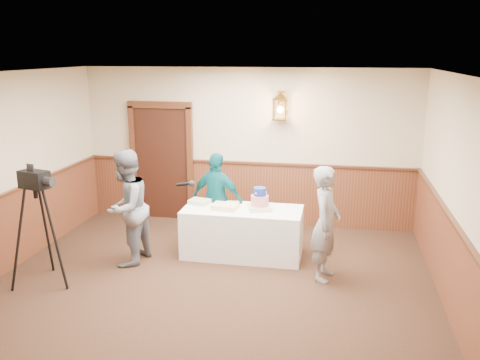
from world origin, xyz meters
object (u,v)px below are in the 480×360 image
object	(u,v)px
sheet_cake_green	(200,202)
assistant_p	(217,200)
sheet_cake_yellow	(225,207)
display_table	(242,232)
baker	(326,224)
tiered_cake	(260,201)
interviewer	(126,208)
tv_camera_rig	(40,234)

from	to	relation	value
sheet_cake_green	assistant_p	world-z (taller)	assistant_p
sheet_cake_yellow	display_table	bearing A→B (deg)	14.05
display_table	baker	distance (m)	1.45
tiered_cake	assistant_p	size ratio (longest dim) A/B	0.27
display_table	interviewer	world-z (taller)	interviewer
tiered_cake	sheet_cake_yellow	size ratio (longest dim) A/B	1.08
tiered_cake	interviewer	xyz separation A→B (m)	(-1.87, -0.62, -0.03)
interviewer	tiered_cake	bearing A→B (deg)	116.81
tiered_cake	tv_camera_rig	bearing A→B (deg)	-151.17
assistant_p	tv_camera_rig	bearing A→B (deg)	57.46
sheet_cake_green	baker	bearing A→B (deg)	-19.74
baker	tv_camera_rig	xyz separation A→B (m)	(-3.72, -0.90, -0.09)
interviewer	tv_camera_rig	distance (m)	1.23
tiered_cake	sheet_cake_green	bearing A→B (deg)	173.88
sheet_cake_yellow	sheet_cake_green	xyz separation A→B (m)	(-0.45, 0.18, -0.00)
display_table	interviewer	size ratio (longest dim) A/B	1.05
tiered_cake	assistant_p	bearing A→B (deg)	154.72
interviewer	baker	xyz separation A→B (m)	(2.87, 0.02, -0.06)
tiered_cake	sheet_cake_yellow	world-z (taller)	tiered_cake
sheet_cake_yellow	assistant_p	world-z (taller)	assistant_p
display_table	tiered_cake	world-z (taller)	tiered_cake
display_table	baker	bearing A→B (deg)	-24.91
sheet_cake_green	baker	xyz separation A→B (m)	(1.97, -0.71, 0.01)
tiered_cake	interviewer	bearing A→B (deg)	-161.54
sheet_cake_green	tv_camera_rig	size ratio (longest dim) A/B	0.19
tv_camera_rig	sheet_cake_green	bearing A→B (deg)	57.47
sheet_cake_green	sheet_cake_yellow	bearing A→B (deg)	-22.43
display_table	tv_camera_rig	bearing A→B (deg)	-148.96
tiered_cake	baker	bearing A→B (deg)	-31.04
tv_camera_rig	tiered_cake	bearing A→B (deg)	43.95
sheet_cake_yellow	interviewer	world-z (taller)	interviewer
sheet_cake_yellow	baker	world-z (taller)	baker
baker	assistant_p	size ratio (longest dim) A/B	1.05
sheet_cake_green	tiered_cake	bearing A→B (deg)	-6.12
baker	assistant_p	bearing A→B (deg)	70.14
tiered_cake	assistant_p	world-z (taller)	assistant_p
interviewer	baker	distance (m)	2.87
display_table	tiered_cake	xyz separation A→B (m)	(0.26, 0.02, 0.51)
interviewer	baker	world-z (taller)	interviewer
assistant_p	tv_camera_rig	distance (m)	2.71
sheet_cake_yellow	sheet_cake_green	distance (m)	0.48
sheet_cake_green	interviewer	world-z (taller)	interviewer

